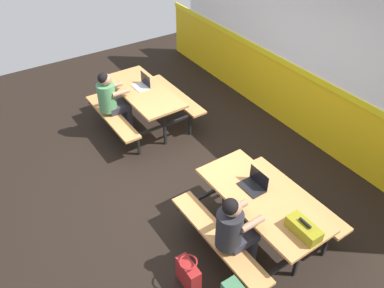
{
  "coord_description": "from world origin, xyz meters",
  "views": [
    {
      "loc": [
        3.81,
        -2.19,
        4.08
      ],
      "look_at": [
        0.0,
        0.28,
        0.55
      ],
      "focal_mm": 36.14,
      "sensor_mm": 36.0,
      "label": 1
    }
  ],
  "objects": [
    {
      "name": "accent_backdrop",
      "position": [
        0.0,
        2.48,
        1.25
      ],
      "size": [
        8.0,
        0.14,
        2.6
      ],
      "color": "yellow",
      "rests_on": "ground"
    },
    {
      "name": "picnic_table_right",
      "position": [
        1.53,
        0.28,
        0.57
      ],
      "size": [
        1.74,
        1.58,
        0.74
      ],
      "color": "tan",
      "rests_on": "ground"
    },
    {
      "name": "laptop_silver",
      "position": [
        -1.63,
        0.31,
        0.79
      ],
      "size": [
        0.32,
        0.23,
        0.22
      ],
      "color": "silver",
      "rests_on": "picnic_table_left"
    },
    {
      "name": "toolbox_grey",
      "position": [
        2.18,
        0.3,
        0.81
      ],
      "size": [
        0.4,
        0.18,
        0.18
      ],
      "color": "olive",
      "rests_on": "picnic_table_right"
    },
    {
      "name": "ground_plane",
      "position": [
        0.0,
        0.0,
        -0.01
      ],
      "size": [
        10.0,
        10.0,
        0.02
      ],
      "primitive_type": "cube",
      "color": "black"
    },
    {
      "name": "student_further",
      "position": [
        1.71,
        -0.27,
        0.71
      ],
      "size": [
        0.37,
        0.53,
        1.21
      ],
      "color": "#2D2D38",
      "rests_on": "ground"
    },
    {
      "name": "picnic_table_left",
      "position": [
        -1.53,
        0.27,
        0.57
      ],
      "size": [
        1.74,
        1.58,
        0.74
      ],
      "color": "tan",
      "rests_on": "ground"
    },
    {
      "name": "tote_bag_bright",
      "position": [
        1.63,
        -0.83,
        0.19
      ],
      "size": [
        0.34,
        0.21,
        0.43
      ],
      "color": "maroon",
      "rests_on": "ground"
    },
    {
      "name": "laptop_dark",
      "position": [
        1.34,
        0.32,
        0.79
      ],
      "size": [
        0.32,
        0.23,
        0.22
      ],
      "color": "black",
      "rests_on": "picnic_table_right"
    },
    {
      "name": "student_nearer",
      "position": [
        -1.62,
        -0.29,
        0.71
      ],
      "size": [
        0.37,
        0.53,
        1.21
      ],
      "color": "#2D2D38",
      "rests_on": "ground"
    }
  ]
}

